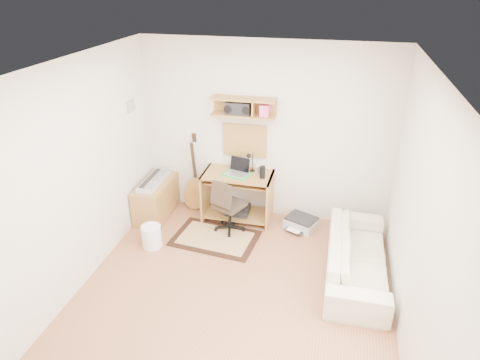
% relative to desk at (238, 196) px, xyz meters
% --- Properties ---
extents(floor, '(3.60, 4.00, 0.01)m').
position_rel_desk_xyz_m(floor, '(0.35, -1.73, -0.38)').
color(floor, '#A26843').
rests_on(floor, ground).
extents(ceiling, '(3.60, 4.00, 0.01)m').
position_rel_desk_xyz_m(ceiling, '(0.35, -1.73, 2.23)').
color(ceiling, white).
rests_on(ceiling, ground).
extents(back_wall, '(3.60, 0.01, 2.60)m').
position_rel_desk_xyz_m(back_wall, '(0.35, 0.28, 0.93)').
color(back_wall, beige).
rests_on(back_wall, ground).
extents(left_wall, '(0.01, 4.00, 2.60)m').
position_rel_desk_xyz_m(left_wall, '(-1.46, -1.73, 0.93)').
color(left_wall, beige).
rests_on(left_wall, ground).
extents(right_wall, '(0.01, 4.00, 2.60)m').
position_rel_desk_xyz_m(right_wall, '(2.15, -1.73, 0.93)').
color(right_wall, beige).
rests_on(right_wall, ground).
extents(wall_shelf, '(0.90, 0.25, 0.26)m').
position_rel_desk_xyz_m(wall_shelf, '(0.05, 0.15, 1.32)').
color(wall_shelf, '#AB783C').
rests_on(wall_shelf, back_wall).
extents(cork_board, '(0.64, 0.03, 0.49)m').
position_rel_desk_xyz_m(cork_board, '(0.05, 0.25, 0.79)').
color(cork_board, tan).
rests_on(cork_board, back_wall).
extents(wall_photo, '(0.02, 0.20, 0.15)m').
position_rel_desk_xyz_m(wall_photo, '(-1.44, -0.23, 1.34)').
color(wall_photo, '#4C8CBF').
rests_on(wall_photo, left_wall).
extents(desk, '(1.00, 0.55, 0.75)m').
position_rel_desk_xyz_m(desk, '(0.00, 0.00, 0.00)').
color(desk, '#AB783C').
rests_on(desk, floor).
extents(laptop, '(0.36, 0.36, 0.23)m').
position_rel_desk_xyz_m(laptop, '(-0.01, -0.02, 0.49)').
color(laptop, silver).
rests_on(laptop, desk).
extents(speaker, '(0.08, 0.08, 0.18)m').
position_rel_desk_xyz_m(speaker, '(0.37, -0.05, 0.46)').
color(speaker, black).
rests_on(speaker, desk).
extents(desk_lamp, '(0.10, 0.10, 0.29)m').
position_rel_desk_xyz_m(desk_lamp, '(0.19, 0.14, 0.52)').
color(desk_lamp, black).
rests_on(desk_lamp, desk).
extents(pencil_cup, '(0.06, 0.06, 0.09)m').
position_rel_desk_xyz_m(pencil_cup, '(0.31, 0.10, 0.42)').
color(pencil_cup, navy).
rests_on(pencil_cup, desk).
extents(boombox, '(0.34, 0.16, 0.18)m').
position_rel_desk_xyz_m(boombox, '(-0.03, 0.15, 1.30)').
color(boombox, black).
rests_on(boombox, wall_shelf).
extents(rug, '(1.23, 0.89, 0.02)m').
position_rel_desk_xyz_m(rug, '(-0.18, -0.60, -0.37)').
color(rug, '#CCBF88').
rests_on(rug, floor).
extents(task_chair, '(0.56, 0.56, 0.82)m').
position_rel_desk_xyz_m(task_chair, '(-0.04, -0.33, 0.04)').
color(task_chair, '#32281E').
rests_on(task_chair, floor).
extents(cabinet, '(0.40, 0.90, 0.55)m').
position_rel_desk_xyz_m(cabinet, '(-1.23, -0.18, -0.10)').
color(cabinet, '#AB783C').
rests_on(cabinet, floor).
extents(music_keyboard, '(0.23, 0.75, 0.07)m').
position_rel_desk_xyz_m(music_keyboard, '(-1.23, -0.18, 0.21)').
color(music_keyboard, '#B2B5BA').
rests_on(music_keyboard, cabinet).
extents(guitar, '(0.34, 0.22, 1.22)m').
position_rel_desk_xyz_m(guitar, '(-0.73, 0.13, 0.24)').
color(guitar, '#AE7535').
rests_on(guitar, floor).
extents(waste_basket, '(0.32, 0.32, 0.32)m').
position_rel_desk_xyz_m(waste_basket, '(-0.96, -0.97, -0.22)').
color(waste_basket, white).
rests_on(waste_basket, floor).
extents(printer, '(0.52, 0.47, 0.16)m').
position_rel_desk_xyz_m(printer, '(0.96, -0.04, -0.29)').
color(printer, '#A5A8AA').
rests_on(printer, floor).
extents(sofa, '(0.53, 1.80, 0.70)m').
position_rel_desk_xyz_m(sofa, '(1.73, -0.94, -0.02)').
color(sofa, beige).
rests_on(sofa, floor).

